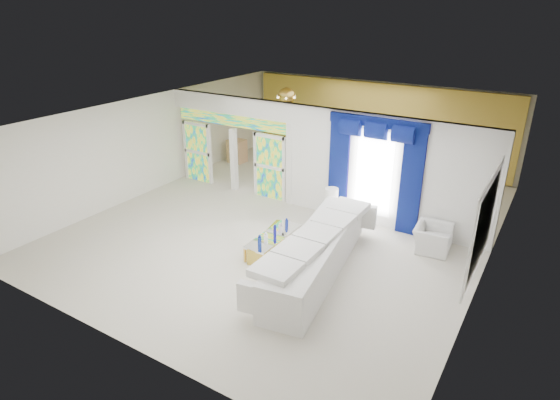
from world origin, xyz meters
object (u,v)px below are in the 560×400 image
Objects in this scene: armchair at (433,238)px; grand_piano at (304,160)px; coffee_table at (274,243)px; white_sofa at (318,254)px; console_table at (341,218)px.

grand_piano is (-5.37, 3.24, 0.15)m from armchair.
coffee_table is 0.97× the size of grand_piano.
white_sofa reaches higher than console_table.
armchair is 0.53× the size of grand_piano.
grand_piano is at bearing 111.64° from coffee_table.
white_sofa is 2.52m from console_table.
white_sofa is at bearing -58.21° from grand_piano.
white_sofa is at bearing -12.53° from coffee_table.
armchair is 6.27m from grand_piano.
coffee_table is at bearing 158.36° from white_sofa.
grand_piano reaches higher than white_sofa.
console_table reaches higher than coffee_table.
grand_piano reaches higher than console_table.
coffee_table is at bearing -110.02° from console_table.
coffee_table is 1.84× the size of armchair.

